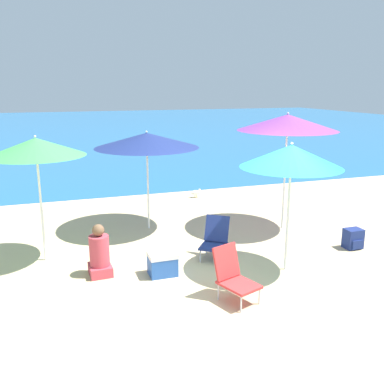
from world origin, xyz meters
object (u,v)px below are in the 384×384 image
at_px(beach_umbrella_green, 36,147).
at_px(cooler_box, 163,263).
at_px(beach_chair_red, 233,274).
at_px(backpack_navy, 353,239).
at_px(person_seated_near, 100,254).
at_px(beach_umbrella_teal, 291,156).
at_px(beach_umbrella_navy, 147,140).
at_px(seagull, 196,192).
at_px(beach_chair_navy, 215,238).
at_px(beach_umbrella_purple, 288,123).

relative_size(beach_umbrella_green, cooler_box, 4.87).
bearing_deg(beach_chair_red, backpack_navy, 0.33).
bearing_deg(person_seated_near, beach_umbrella_teal, -17.16).
distance_m(beach_umbrella_navy, cooler_box, 2.81).
relative_size(beach_chair_red, seagull, 2.73).
bearing_deg(cooler_box, beach_chair_navy, 20.62).
distance_m(beach_umbrella_teal, beach_chair_navy, 1.91).
bearing_deg(person_seated_near, beach_chair_navy, -0.21).
xyz_separation_m(beach_umbrella_navy, seagull, (1.75, 2.06, -1.68)).
relative_size(beach_umbrella_purple, person_seated_near, 2.87).
bearing_deg(beach_chair_navy, beach_umbrella_green, -159.81).
distance_m(beach_umbrella_navy, seagull, 3.18).
bearing_deg(backpack_navy, beach_umbrella_purple, 113.40).
xyz_separation_m(beach_chair_red, seagull, (1.33, 5.38, -0.22)).
bearing_deg(seagull, beach_umbrella_green, -140.41).
distance_m(beach_umbrella_purple, beach_umbrella_green, 4.69).
xyz_separation_m(beach_umbrella_purple, beach_umbrella_green, (-4.67, -0.23, -0.24)).
height_order(backpack_navy, cooler_box, cooler_box).
bearing_deg(person_seated_near, backpack_navy, -6.66).
height_order(beach_chair_red, backpack_navy, beach_chair_red).
xyz_separation_m(beach_chair_navy, backpack_navy, (2.53, -0.40, -0.18)).
distance_m(beach_chair_red, cooler_box, 1.30).
bearing_deg(person_seated_near, beach_umbrella_navy, 55.33).
distance_m(beach_umbrella_teal, cooler_box, 2.57).
xyz_separation_m(beach_umbrella_navy, beach_umbrella_teal, (1.62, -2.69, 0.01)).
height_order(beach_chair_navy, person_seated_near, person_seated_near).
distance_m(person_seated_near, cooler_box, 0.98).
relative_size(beach_umbrella_green, person_seated_near, 2.56).
height_order(beach_umbrella_purple, beach_umbrella_green, beach_umbrella_purple).
bearing_deg(beach_chair_navy, seagull, 111.92).
bearing_deg(beach_umbrella_green, beach_umbrella_navy, 27.67).
height_order(beach_umbrella_green, person_seated_near, beach_umbrella_green).
bearing_deg(beach_umbrella_green, beach_chair_navy, -16.24).
bearing_deg(cooler_box, beach_umbrella_purple, 25.84).
xyz_separation_m(beach_umbrella_green, seagull, (3.78, 3.13, -1.78)).
height_order(beach_umbrella_navy, beach_chair_red, beach_umbrella_navy).
height_order(beach_umbrella_green, cooler_box, beach_umbrella_green).
bearing_deg(person_seated_near, cooler_box, -20.97).
bearing_deg(backpack_navy, beach_chair_red, -159.66).
bearing_deg(beach_umbrella_purple, beach_umbrella_green, -177.17).
height_order(beach_umbrella_purple, beach_chair_navy, beach_umbrella_purple).
bearing_deg(person_seated_near, beach_umbrella_purple, 13.52).
xyz_separation_m(beach_umbrella_navy, beach_chair_navy, (0.73, -1.87, -1.47)).
relative_size(beach_umbrella_purple, beach_chair_red, 3.22).
xyz_separation_m(beach_chair_navy, beach_chair_red, (-0.31, -1.45, 0.01)).
distance_m(beach_umbrella_purple, seagull, 3.65).
height_order(beach_umbrella_purple, beach_umbrella_navy, beach_umbrella_purple).
xyz_separation_m(backpack_navy, cooler_box, (-3.56, 0.01, 0.01)).
distance_m(beach_umbrella_navy, beach_chair_navy, 2.49).
relative_size(beach_umbrella_purple, beach_umbrella_teal, 1.15).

